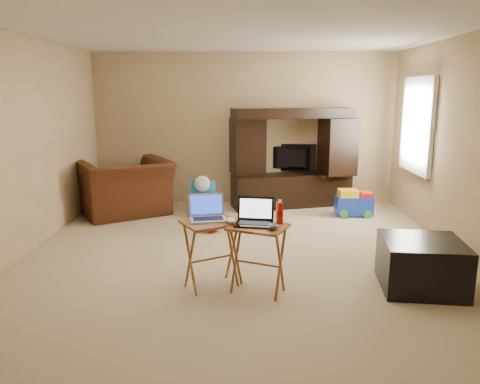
{
  "coord_description": "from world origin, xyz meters",
  "views": [
    {
      "loc": [
        0.1,
        -5.13,
        1.85
      ],
      "look_at": [
        0.0,
        -0.2,
        0.8
      ],
      "focal_mm": 35.0,
      "sensor_mm": 36.0,
      "label": 1
    }
  ],
  "objects_px": {
    "recliner": "(125,188)",
    "ottoman": "(421,264)",
    "mouse_right": "(273,227)",
    "tray_table_left": "(211,254)",
    "television": "(291,158)",
    "plush_toy": "(211,219)",
    "water_bottle": "(280,213)",
    "push_toy": "(354,202)",
    "tray_table_right": "(258,259)",
    "laptop_right": "(254,212)",
    "laptop_left": "(208,208)",
    "mouse_left": "(231,221)",
    "entertainment_center": "(292,158)",
    "child_rocker": "(202,198)"
  },
  "relations": [
    {
      "from": "recliner",
      "to": "ottoman",
      "type": "relative_size",
      "value": 1.75
    },
    {
      "from": "ottoman",
      "to": "mouse_right",
      "type": "xyz_separation_m",
      "value": [
        -1.44,
        -0.25,
        0.44
      ]
    },
    {
      "from": "recliner",
      "to": "tray_table_left",
      "type": "distance_m",
      "value": 3.14
    },
    {
      "from": "television",
      "to": "plush_toy",
      "type": "height_order",
      "value": "television"
    },
    {
      "from": "television",
      "to": "plush_toy",
      "type": "bearing_deg",
      "value": 62.06
    },
    {
      "from": "water_bottle",
      "to": "push_toy",
      "type": "bearing_deg",
      "value": 64.47
    },
    {
      "from": "push_toy",
      "to": "tray_table_right",
      "type": "height_order",
      "value": "tray_table_right"
    },
    {
      "from": "laptop_right",
      "to": "plush_toy",
      "type": "bearing_deg",
      "value": 113.95
    },
    {
      "from": "recliner",
      "to": "mouse_right",
      "type": "height_order",
      "value": "recliner"
    },
    {
      "from": "television",
      "to": "water_bottle",
      "type": "height_order",
      "value": "television"
    },
    {
      "from": "ottoman",
      "to": "laptop_left",
      "type": "height_order",
      "value": "laptop_left"
    },
    {
      "from": "laptop_right",
      "to": "mouse_right",
      "type": "xyz_separation_m",
      "value": [
        0.17,
        -0.14,
        -0.09
      ]
    },
    {
      "from": "laptop_right",
      "to": "mouse_left",
      "type": "distance_m",
      "value": 0.23
    },
    {
      "from": "entertainment_center",
      "to": "mouse_right",
      "type": "height_order",
      "value": "entertainment_center"
    },
    {
      "from": "entertainment_center",
      "to": "water_bottle",
      "type": "relative_size",
      "value": 9.79
    },
    {
      "from": "tray_table_left",
      "to": "water_bottle",
      "type": "height_order",
      "value": "water_bottle"
    },
    {
      "from": "ottoman",
      "to": "entertainment_center",
      "type": "bearing_deg",
      "value": 105.98
    },
    {
      "from": "ottoman",
      "to": "mouse_left",
      "type": "bearing_deg",
      "value": -177.32
    },
    {
      "from": "laptop_left",
      "to": "mouse_right",
      "type": "xyz_separation_m",
      "value": [
        0.6,
        -0.27,
        -0.1
      ]
    },
    {
      "from": "recliner",
      "to": "child_rocker",
      "type": "xyz_separation_m",
      "value": [
        1.18,
        -0.01,
        -0.16
      ]
    },
    {
      "from": "recliner",
      "to": "plush_toy",
      "type": "distance_m",
      "value": 1.7
    },
    {
      "from": "television",
      "to": "mouse_left",
      "type": "distance_m",
      "value": 3.71
    },
    {
      "from": "mouse_left",
      "to": "ottoman",
      "type": "bearing_deg",
      "value": 2.68
    },
    {
      "from": "recliner",
      "to": "tray_table_left",
      "type": "xyz_separation_m",
      "value": [
        1.55,
        -2.74,
        -0.09
      ]
    },
    {
      "from": "television",
      "to": "laptop_right",
      "type": "distance_m",
      "value": 3.69
    },
    {
      "from": "entertainment_center",
      "to": "laptop_right",
      "type": "distance_m",
      "value": 3.5
    },
    {
      "from": "recliner",
      "to": "mouse_left",
      "type": "bearing_deg",
      "value": 89.74
    },
    {
      "from": "ottoman",
      "to": "laptop_right",
      "type": "bearing_deg",
      "value": -176.07
    },
    {
      "from": "push_toy",
      "to": "laptop_left",
      "type": "distance_m",
      "value": 3.4
    },
    {
      "from": "child_rocker",
      "to": "tray_table_left",
      "type": "distance_m",
      "value": 2.75
    },
    {
      "from": "ottoman",
      "to": "laptop_left",
      "type": "relative_size",
      "value": 2.15
    },
    {
      "from": "laptop_right",
      "to": "water_bottle",
      "type": "bearing_deg",
      "value": 21.83
    },
    {
      "from": "child_rocker",
      "to": "tray_table_right",
      "type": "height_order",
      "value": "tray_table_right"
    },
    {
      "from": "recliner",
      "to": "child_rocker",
      "type": "distance_m",
      "value": 1.19
    },
    {
      "from": "mouse_right",
      "to": "water_bottle",
      "type": "height_order",
      "value": "water_bottle"
    },
    {
      "from": "laptop_left",
      "to": "push_toy",
      "type": "bearing_deg",
      "value": 42.06
    },
    {
      "from": "water_bottle",
      "to": "tray_table_left",
      "type": "bearing_deg",
      "value": 176.87
    },
    {
      "from": "child_rocker",
      "to": "mouse_left",
      "type": "distance_m",
      "value": 2.88
    },
    {
      "from": "push_toy",
      "to": "mouse_left",
      "type": "relative_size",
      "value": 4.15
    },
    {
      "from": "entertainment_center",
      "to": "child_rocker",
      "type": "xyz_separation_m",
      "value": [
        -1.43,
        -0.62,
        -0.54
      ]
    },
    {
      "from": "mouse_right",
      "to": "water_bottle",
      "type": "bearing_deg",
      "value": 70.71
    },
    {
      "from": "laptop_right",
      "to": "tray_table_left",
      "type": "bearing_deg",
      "value": 174.54
    },
    {
      "from": "recliner",
      "to": "push_toy",
      "type": "relative_size",
      "value": 2.33
    },
    {
      "from": "recliner",
      "to": "tray_table_right",
      "type": "bearing_deg",
      "value": 92.91
    },
    {
      "from": "television",
      "to": "tray_table_right",
      "type": "height_order",
      "value": "television"
    },
    {
      "from": "entertainment_center",
      "to": "child_rocker",
      "type": "bearing_deg",
      "value": -171.81
    },
    {
      "from": "television",
      "to": "water_bottle",
      "type": "relative_size",
      "value": 4.07
    },
    {
      "from": "plush_toy",
      "to": "push_toy",
      "type": "bearing_deg",
      "value": 23.6
    },
    {
      "from": "recliner",
      "to": "laptop_left",
      "type": "bearing_deg",
      "value": 87.25
    },
    {
      "from": "television",
      "to": "child_rocker",
      "type": "xyz_separation_m",
      "value": [
        -1.43,
        -0.81,
        -0.51
      ]
    }
  ]
}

